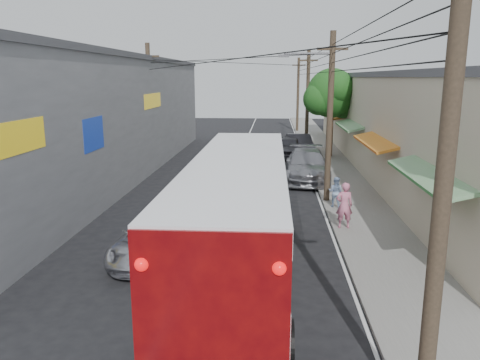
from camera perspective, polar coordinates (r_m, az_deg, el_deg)
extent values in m
plane|color=black|center=(11.26, -10.40, -19.74)|extent=(120.00, 120.00, 0.00)
cube|color=slate|center=(30.04, 11.51, 0.88)|extent=(3.00, 80.00, 0.12)
cube|color=#BDB596|center=(32.45, 19.25, 6.54)|extent=(6.00, 40.00, 6.00)
cube|color=#4C4C51|center=(32.31, 19.65, 12.00)|extent=(6.20, 40.00, 0.30)
cube|color=#1B7D25|center=(16.33, 22.30, 0.71)|extent=(1.39, 6.00, 0.46)
cube|color=orange|center=(23.95, 16.46, 4.61)|extent=(1.39, 6.00, 0.46)
cube|color=#1B7D25|center=(31.76, 13.44, 6.59)|extent=(1.39, 6.00, 0.46)
cube|color=orange|center=(39.65, 11.61, 7.78)|extent=(1.39, 6.00, 0.46)
cube|color=#1B7D25|center=(47.57, 10.38, 8.57)|extent=(1.39, 6.00, 0.46)
cube|color=gray|center=(29.47, -18.15, 7.06)|extent=(7.00, 36.00, 7.00)
cube|color=#4C4C51|center=(29.39, -18.64, 14.05)|extent=(7.20, 36.00, 0.30)
cube|color=yellow|center=(15.34, -25.84, 4.63)|extent=(0.12, 3.50, 1.00)
cube|color=#1433A5|center=(20.79, -17.54, 5.37)|extent=(0.12, 2.20, 1.40)
cube|color=yellow|center=(30.21, -10.69, 9.48)|extent=(0.12, 4.00, 0.90)
cylinder|color=#473828|center=(7.91, 23.37, -2.94)|extent=(0.28, 0.28, 8.00)
cylinder|color=#473828|center=(22.44, 10.88, 7.23)|extent=(0.28, 0.28, 8.00)
cube|color=#473828|center=(22.38, 11.22, 15.41)|extent=(1.40, 0.12, 0.12)
cylinder|color=#473828|center=(37.34, 8.22, 9.33)|extent=(0.28, 0.28, 8.00)
cube|color=#473828|center=(37.31, 8.38, 14.24)|extent=(1.40, 0.12, 0.12)
cylinder|color=#473828|center=(52.30, 7.07, 10.22)|extent=(0.28, 0.28, 8.00)
cube|color=#473828|center=(52.28, 7.17, 13.73)|extent=(1.40, 0.12, 0.12)
cylinder|color=#473828|center=(30.28, -10.93, 8.53)|extent=(0.28, 0.28, 8.00)
cube|color=#473828|center=(30.24, -11.18, 14.58)|extent=(1.40, 0.12, 0.12)
cylinder|color=#59595E|center=(22.27, 8.29, 15.01)|extent=(2.20, 0.10, 0.10)
cube|color=#59595E|center=(22.22, 5.36, 14.83)|extent=(0.50, 0.18, 0.12)
cylinder|color=#3F2B19|center=(35.67, 10.92, 5.86)|extent=(0.44, 0.44, 4.00)
sphere|color=#114314|center=(35.47, 11.11, 10.36)|extent=(3.60, 3.60, 3.60)
sphere|color=#114314|center=(36.22, 12.55, 9.38)|extent=(2.60, 2.60, 2.60)
sphere|color=#114314|center=(34.99, 9.68, 9.73)|extent=(2.40, 2.40, 2.40)
sphere|color=#114314|center=(34.51, 12.01, 10.93)|extent=(2.20, 2.20, 2.20)
sphere|color=#114314|center=(36.32, 10.47, 10.74)|extent=(2.00, 2.00, 2.00)
cube|color=white|center=(14.06, -0.16, -7.32)|extent=(2.63, 12.55, 1.99)
cube|color=black|center=(14.14, -0.01, -1.01)|extent=(2.65, 10.46, 1.05)
cube|color=white|center=(13.48, -0.16, 1.50)|extent=(2.63, 12.55, 0.52)
cube|color=maroon|center=(7.97, -3.58, -16.60)|extent=(2.59, 0.09, 3.03)
sphere|color=red|center=(7.75, -11.91, -10.03)|extent=(0.23, 0.23, 0.23)
sphere|color=red|center=(7.47, 4.81, -10.66)|extent=(0.23, 0.23, 0.23)
cylinder|color=black|center=(10.59, -9.45, -18.60)|extent=(0.32, 1.05, 1.05)
cylinder|color=black|center=(10.35, 5.63, -19.28)|extent=(0.32, 1.05, 1.05)
cylinder|color=black|center=(17.36, -3.73, -5.82)|extent=(0.32, 1.05, 1.05)
cylinder|color=black|center=(17.22, 4.97, -6.00)|extent=(0.32, 1.05, 1.05)
cylinder|color=black|center=(18.84, -3.09, -4.33)|extent=(0.32, 1.05, 1.05)
cylinder|color=black|center=(18.71, 4.90, -4.48)|extent=(0.32, 1.05, 1.05)
imported|color=silver|center=(16.03, -10.74, -7.20)|extent=(2.12, 4.52, 1.25)
imported|color=gray|center=(27.73, 8.21, 1.79)|extent=(2.70, 6.20, 1.77)
imported|color=#28282E|center=(35.59, 6.03, 4.03)|extent=(2.45, 4.80, 1.57)
imported|color=black|center=(36.62, 7.23, 4.27)|extent=(2.27, 5.05, 1.61)
imported|color=#CF6D8E|center=(18.81, 12.60, -3.02)|extent=(0.70, 0.49, 1.84)
imported|color=#8AA2C8|center=(21.80, 11.57, -1.43)|extent=(0.85, 0.77, 1.40)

